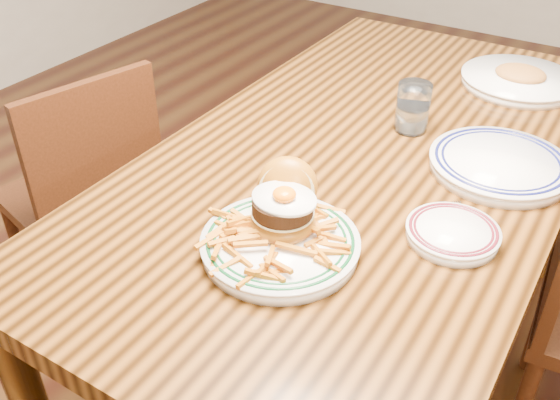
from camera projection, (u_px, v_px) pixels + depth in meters
The scene contains 8 objects.
floor at pixel (349, 370), 1.83m from camera, with size 6.00×6.00×0.00m, color black.
table at pixel (367, 182), 1.46m from camera, with size 0.85×1.60×0.75m.
chair_left at pixel (87, 193), 1.81m from camera, with size 0.47×0.47×0.82m.
main_plate at pixel (281, 229), 1.10m from camera, with size 0.28×0.30×0.14m.
side_plate at pixel (453, 232), 1.13m from camera, with size 0.17×0.18×0.03m.
rear_plate at pixel (500, 164), 1.32m from camera, with size 0.30×0.30×0.03m.
water_glass at pixel (412, 110), 1.45m from camera, with size 0.08×0.08×0.12m.
far_plate at pixel (519, 79), 1.68m from camera, with size 0.31×0.31×0.06m.
Camera 1 is at (0.47, -1.14, 1.46)m, focal length 40.00 mm.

